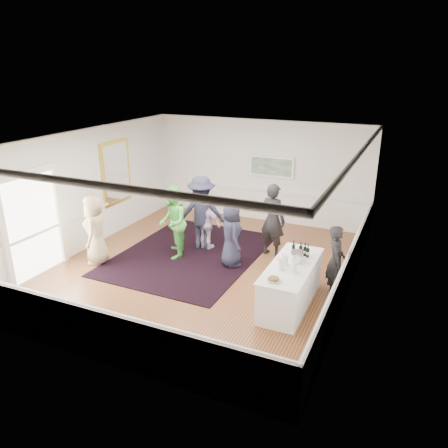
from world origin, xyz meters
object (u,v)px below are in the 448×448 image
at_px(guest_dark_a, 202,213).
at_px(ice_bucket, 297,257).
at_px(guest_tan, 95,230).
at_px(guest_navy, 231,234).
at_px(bartender, 336,261).
at_px(serving_table, 291,284).
at_px(guest_dark_b, 273,220).
at_px(guest_lilac, 207,224).
at_px(guest_green, 173,222).
at_px(nut_bowl, 274,279).

height_order(guest_dark_a, ice_bucket, guest_dark_a).
height_order(guest_tan, guest_navy, guest_tan).
distance_m(bartender, guest_navy, 2.67).
xyz_separation_m(serving_table, guest_dark_b, (-1.16, 2.26, 0.52)).
relative_size(guest_tan, guest_dark_b, 0.90).
bearing_deg(ice_bucket, bartender, 42.49).
xyz_separation_m(guest_lilac, guest_dark_b, (1.74, 0.34, 0.25)).
xyz_separation_m(guest_green, guest_dark_b, (2.31, 1.15, 0.03)).
bearing_deg(bartender, guest_dark_a, 61.14).
height_order(guest_lilac, guest_navy, guest_navy).
bearing_deg(serving_table, guest_green, 162.30).
distance_m(guest_dark_a, nut_bowl, 4.04).
relative_size(bartender, guest_green, 0.84).
bearing_deg(guest_green, serving_table, 45.17).
relative_size(bartender, guest_dark_b, 0.82).
relative_size(ice_bucket, nut_bowl, 1.02).
relative_size(serving_table, guest_dark_a, 1.11).
height_order(serving_table, guest_dark_b, guest_dark_b).
relative_size(serving_table, guest_navy, 1.37).
bearing_deg(ice_bucket, guest_green, 165.05).
relative_size(bartender, guest_dark_a, 0.79).
distance_m(guest_dark_a, guest_dark_b, 1.92).
height_order(guest_tan, guest_dark_b, guest_dark_b).
height_order(guest_lilac, guest_dark_a, guest_dark_a).
xyz_separation_m(guest_dark_b, nut_bowl, (1.05, -3.10, -0.03)).
relative_size(guest_lilac, guest_navy, 0.89).
relative_size(guest_green, guest_dark_b, 0.97).
bearing_deg(guest_tan, bartender, 72.12).
distance_m(bartender, guest_green, 4.23).
height_order(guest_dark_a, guest_dark_b, guest_dark_a).
xyz_separation_m(guest_green, nut_bowl, (3.35, -1.95, -0.00)).
xyz_separation_m(guest_dark_a, ice_bucket, (3.11, -1.77, 0.02)).
relative_size(guest_lilac, guest_dark_a, 0.72).
relative_size(guest_dark_b, nut_bowl, 7.64).
xyz_separation_m(guest_lilac, nut_bowl, (2.79, -2.76, 0.22)).
relative_size(guest_navy, nut_bowl, 6.40).
bearing_deg(serving_table, nut_bowl, -97.72).
bearing_deg(guest_navy, guest_green, 57.25).
height_order(guest_tan, guest_green, guest_green).
height_order(serving_table, guest_lilac, guest_lilac).
relative_size(bartender, guest_tan, 0.91).
xyz_separation_m(guest_lilac, ice_bucket, (2.96, -1.76, 0.30)).
xyz_separation_m(guest_tan, guest_dark_b, (3.88, 2.27, 0.10)).
height_order(guest_navy, nut_bowl, guest_navy).
height_order(guest_dark_b, nut_bowl, guest_dark_b).
bearing_deg(guest_navy, nut_bowl, -177.63).
distance_m(ice_bucket, nut_bowl, 1.02).
distance_m(guest_green, nut_bowl, 3.88).
bearing_deg(guest_dark_a, guest_navy, 124.13).
relative_size(guest_green, guest_dark_a, 0.94).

